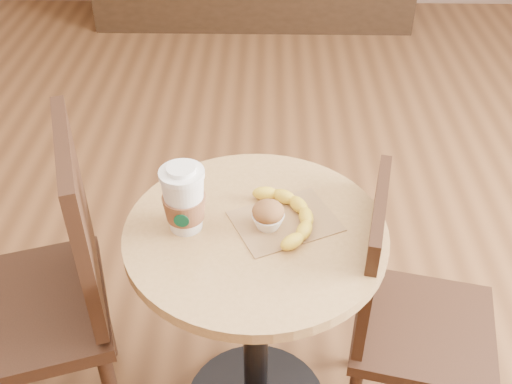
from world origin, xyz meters
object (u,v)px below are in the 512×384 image
chair_right (404,314)px  banana (285,216)px  cafe_table (256,298)px  coffee_cup (184,201)px  chair_left (45,291)px  muffin (268,215)px

chair_right → banana: (-0.33, 0.03, 0.31)m
cafe_table → coffee_cup: 0.36m
chair_left → chair_right: (0.94, 0.01, -0.08)m
cafe_table → muffin: (0.03, 0.01, 0.28)m
cafe_table → chair_right: chair_right is taller
chair_right → muffin: bearing=100.6°
cafe_table → coffee_cup: (-0.17, 0.00, 0.32)m
cafe_table → banana: bearing=18.2°
chair_left → banana: bearing=75.4°
coffee_cup → cafe_table: bearing=-0.2°
cafe_table → coffee_cup: coffee_cup is taller
coffee_cup → muffin: bearing=2.0°
chair_right → cafe_table: bearing=101.7°
cafe_table → chair_right: bearing=-0.9°
cafe_table → muffin: bearing=12.5°
cafe_table → chair_left: size_ratio=0.76×
chair_right → coffee_cup: bearing=101.4°
cafe_table → banana: size_ratio=3.09×
coffee_cup → chair_right: bearing=0.4°
chair_right → muffin: chair_right is taller
chair_left → muffin: chair_left is taller
cafe_table → coffee_cup: bearing=178.3°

